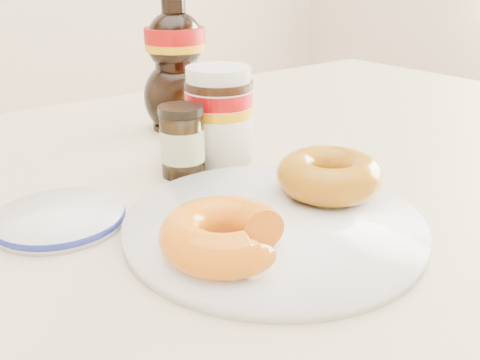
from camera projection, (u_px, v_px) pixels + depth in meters
dining_table at (248, 235)px, 0.66m from camera, size 1.40×0.90×0.75m
plate at (274, 224)px, 0.49m from camera, size 0.27×0.27×0.01m
donut_bitten at (224, 235)px, 0.42m from camera, size 0.13×0.13×0.04m
donut_whole at (329, 175)px, 0.53m from camera, size 0.13×0.13×0.04m
nutella_jar at (219, 111)px, 0.64m from camera, size 0.08×0.08×0.12m
syrup_bottle at (176, 61)px, 0.76m from camera, size 0.12×0.11×0.20m
dark_jar at (182, 142)px, 0.61m from camera, size 0.05×0.05×0.08m
blue_rim_saucer at (59, 218)px, 0.50m from camera, size 0.12×0.12×0.01m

